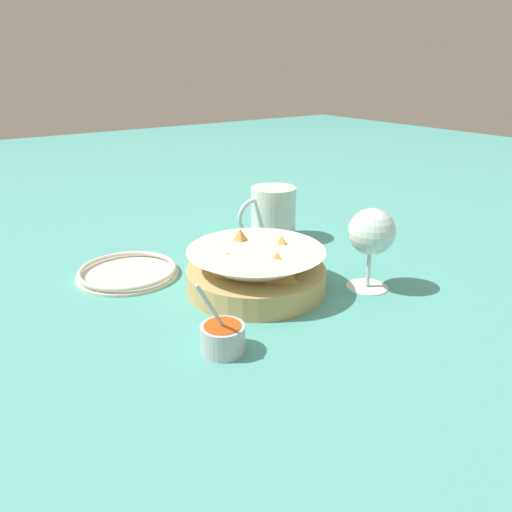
# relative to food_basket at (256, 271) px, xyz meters

# --- Properties ---
(ground_plane) EXTENTS (4.00, 4.00, 0.00)m
(ground_plane) POSITION_rel_food_basket_xyz_m (-0.01, -0.03, -0.03)
(ground_plane) COLOR teal
(food_basket) EXTENTS (0.22, 0.22, 0.09)m
(food_basket) POSITION_rel_food_basket_xyz_m (0.00, 0.00, 0.00)
(food_basket) COLOR tan
(food_basket) RESTS_ON ground_plane
(sauce_cup) EXTENTS (0.06, 0.06, 0.10)m
(sauce_cup) POSITION_rel_food_basket_xyz_m (0.14, 0.13, -0.01)
(sauce_cup) COLOR #B7B7BC
(sauce_cup) RESTS_ON ground_plane
(wine_glass) EXTENTS (0.08, 0.08, 0.13)m
(wine_glass) POSITION_rel_food_basket_xyz_m (-0.15, 0.10, 0.06)
(wine_glass) COLOR silver
(wine_glass) RESTS_ON ground_plane
(beer_mug) EXTENTS (0.13, 0.09, 0.11)m
(beer_mug) POSITION_rel_food_basket_xyz_m (-0.17, -0.19, 0.02)
(beer_mug) COLOR silver
(beer_mug) RESTS_ON ground_plane
(side_plate) EXTENTS (0.17, 0.17, 0.01)m
(side_plate) POSITION_rel_food_basket_xyz_m (0.15, -0.17, -0.03)
(side_plate) COLOR silver
(side_plate) RESTS_ON ground_plane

